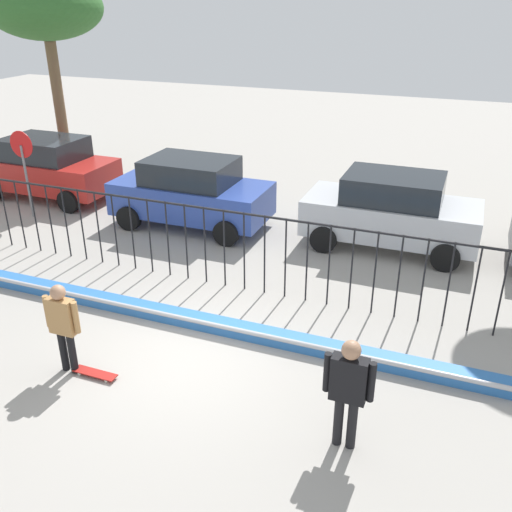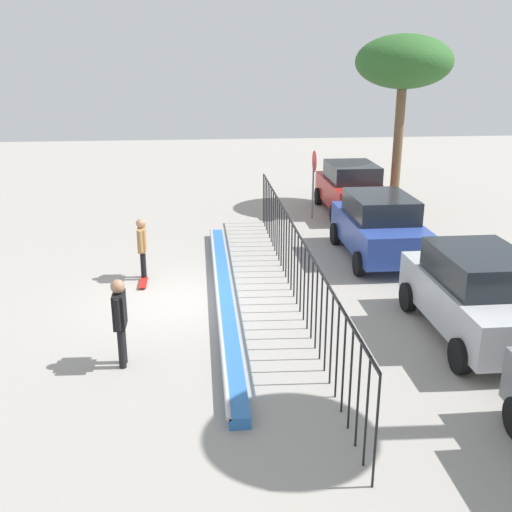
{
  "view_description": "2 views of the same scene",
  "coord_description": "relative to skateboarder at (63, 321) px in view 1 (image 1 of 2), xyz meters",
  "views": [
    {
      "loc": [
        4.2,
        -7.26,
        5.93
      ],
      "look_at": [
        0.74,
        1.61,
        1.45
      ],
      "focal_mm": 39.35,
      "sensor_mm": 36.0,
      "label": 1
    },
    {
      "loc": [
        13.7,
        0.52,
        5.71
      ],
      "look_at": [
        0.7,
        1.79,
        1.34
      ],
      "focal_mm": 41.96,
      "sensor_mm": 36.0,
      "label": 2
    }
  ],
  "objects": [
    {
      "name": "palm_tree_short",
      "position": [
        -7.29,
        9.27,
        4.45
      ],
      "size": [
        3.6,
        3.6,
        6.51
      ],
      "color": "brown",
      "rests_on": "ground"
    },
    {
      "name": "bowl_coping_ledge",
      "position": [
        1.68,
        2.08,
        -0.88
      ],
      "size": [
        11.0,
        0.4,
        0.27
      ],
      "color": "#2D6BB7",
      "rests_on": "ground"
    },
    {
      "name": "stop_sign",
      "position": [
        -5.78,
        5.71,
        0.62
      ],
      "size": [
        0.76,
        0.07,
        2.5
      ],
      "color": "slate",
      "rests_on": "ground"
    },
    {
      "name": "skateboard",
      "position": [
        0.5,
        0.02,
        -0.94
      ],
      "size": [
        0.8,
        0.2,
        0.07
      ],
      "rotation": [
        0.0,
        0.0,
        -0.03
      ],
      "color": "#A51E19",
      "rests_on": "ground"
    },
    {
      "name": "parked_car_red",
      "position": [
        -6.45,
        7.3,
        -0.03
      ],
      "size": [
        4.3,
        2.12,
        1.9
      ],
      "rotation": [
        0.0,
        0.0,
        0.07
      ],
      "color": "#B2231E",
      "rests_on": "ground"
    },
    {
      "name": "skateboarder",
      "position": [
        0.0,
        0.0,
        0.0
      ],
      "size": [
        0.67,
        0.25,
        1.67
      ],
      "rotation": [
        0.0,
        0.0,
        0.14
      ],
      "color": "black",
      "rests_on": "ground"
    },
    {
      "name": "ground_plane",
      "position": [
        1.68,
        1.02,
        -1.0
      ],
      "size": [
        60.0,
        60.0,
        0.0
      ],
      "primitive_type": "plane",
      "color": "#9E9991"
    },
    {
      "name": "perimeter_fence",
      "position": [
        1.68,
        3.83,
        0.1
      ],
      "size": [
        14.04,
        0.04,
        1.79
      ],
      "color": "black",
      "rests_on": "ground"
    },
    {
      "name": "parked_car_silver",
      "position": [
        4.24,
        7.32,
        -0.03
      ],
      "size": [
        4.3,
        2.12,
        1.9
      ],
      "rotation": [
        0.0,
        0.0,
        -0.03
      ],
      "color": "#B7BABF",
      "rests_on": "ground"
    },
    {
      "name": "parked_car_blue",
      "position": [
        -1.11,
        6.79,
        -0.03
      ],
      "size": [
        4.3,
        2.12,
        1.9
      ],
      "rotation": [
        0.0,
        0.0,
        0.06
      ],
      "color": "#2D479E",
      "rests_on": "ground"
    },
    {
      "name": "camera_operator",
      "position": [
        4.81,
        -0.02,
        0.06
      ],
      "size": [
        0.72,
        0.27,
        1.77
      ],
      "rotation": [
        0.0,
        0.0,
        2.27
      ],
      "color": "black",
      "rests_on": "ground"
    }
  ]
}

